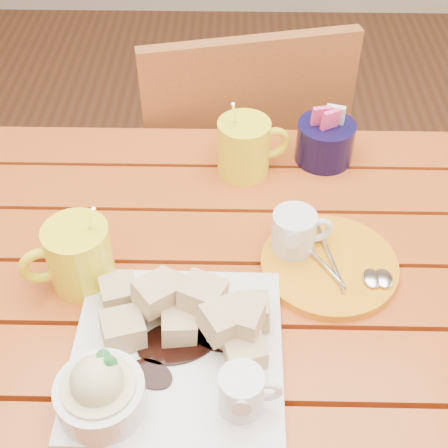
{
  "coord_description": "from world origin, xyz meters",
  "views": [
    {
      "loc": [
        0.04,
        -0.57,
        1.43
      ],
      "look_at": [
        0.03,
        0.07,
        0.82
      ],
      "focal_mm": 50.0,
      "sensor_mm": 36.0,
      "label": 1
    }
  ],
  "objects_px": {
    "table": "(206,338)",
    "chair_far": "(235,171)",
    "dessert_plate": "(167,352)",
    "orange_saucer": "(330,265)",
    "coffee_mug_left": "(77,256)",
    "coffee_mug_right": "(245,146)"
  },
  "relations": [
    {
      "from": "table",
      "to": "coffee_mug_left",
      "type": "bearing_deg",
      "value": 173.83
    },
    {
      "from": "table",
      "to": "chair_far",
      "type": "distance_m",
      "value": 0.6
    },
    {
      "from": "dessert_plate",
      "to": "chair_far",
      "type": "xyz_separation_m",
      "value": [
        0.08,
        0.71,
        -0.28
      ]
    },
    {
      "from": "dessert_plate",
      "to": "chair_far",
      "type": "relative_size",
      "value": 0.3
    },
    {
      "from": "orange_saucer",
      "to": "coffee_mug_right",
      "type": "bearing_deg",
      "value": 118.63
    },
    {
      "from": "table",
      "to": "chair_far",
      "type": "relative_size",
      "value": 1.35
    },
    {
      "from": "chair_far",
      "to": "orange_saucer",
      "type": "bearing_deg",
      "value": 91.45
    },
    {
      "from": "table",
      "to": "coffee_mug_left",
      "type": "height_order",
      "value": "coffee_mug_left"
    },
    {
      "from": "orange_saucer",
      "to": "chair_far",
      "type": "bearing_deg",
      "value": 104.53
    },
    {
      "from": "table",
      "to": "orange_saucer",
      "type": "relative_size",
      "value": 6.01
    },
    {
      "from": "table",
      "to": "orange_saucer",
      "type": "xyz_separation_m",
      "value": [
        0.18,
        0.05,
        0.11
      ]
    },
    {
      "from": "orange_saucer",
      "to": "chair_far",
      "type": "xyz_separation_m",
      "value": [
        -0.14,
        0.53,
        -0.26
      ]
    },
    {
      "from": "table",
      "to": "dessert_plate",
      "type": "xyz_separation_m",
      "value": [
        -0.04,
        -0.12,
        0.14
      ]
    },
    {
      "from": "orange_saucer",
      "to": "chair_far",
      "type": "height_order",
      "value": "chair_far"
    },
    {
      "from": "table",
      "to": "dessert_plate",
      "type": "relative_size",
      "value": 4.46
    },
    {
      "from": "coffee_mug_right",
      "to": "dessert_plate",
      "type": "bearing_deg",
      "value": -119.42
    },
    {
      "from": "coffee_mug_left",
      "to": "chair_far",
      "type": "xyz_separation_m",
      "value": [
        0.22,
        0.57,
        -0.3
      ]
    },
    {
      "from": "coffee_mug_right",
      "to": "chair_far",
      "type": "distance_m",
      "value": 0.43
    },
    {
      "from": "table",
      "to": "chair_far",
      "type": "xyz_separation_m",
      "value": [
        0.04,
        0.58,
        -0.14
      ]
    },
    {
      "from": "table",
      "to": "chair_far",
      "type": "height_order",
      "value": "chair_far"
    },
    {
      "from": "dessert_plate",
      "to": "orange_saucer",
      "type": "xyz_separation_m",
      "value": [
        0.22,
        0.17,
        -0.02
      ]
    },
    {
      "from": "dessert_plate",
      "to": "orange_saucer",
      "type": "height_order",
      "value": "dessert_plate"
    }
  ]
}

